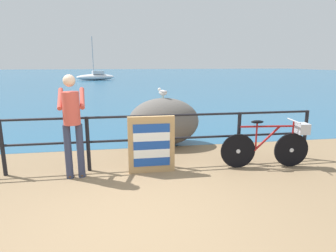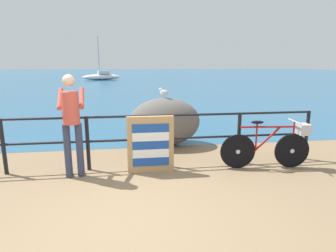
{
  "view_description": "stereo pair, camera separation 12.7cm",
  "coord_description": "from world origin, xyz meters",
  "px_view_note": "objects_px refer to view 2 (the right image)",
  "views": [
    {
      "loc": [
        -0.09,
        -3.36,
        1.96
      ],
      "look_at": [
        0.82,
        2.21,
        0.71
      ],
      "focal_mm": 30.35,
      "sensor_mm": 36.0,
      "label": 1
    },
    {
      "loc": [
        0.03,
        -3.37,
        1.96
      ],
      "look_at": [
        0.82,
        2.21,
        0.71
      ],
      "focal_mm": 30.35,
      "sensor_mm": 36.0,
      "label": 2
    }
  ],
  "objects_px": {
    "person_at_railing": "(72,121)",
    "folded_deckchair_stack": "(151,144)",
    "sailboat": "(102,76)",
    "bicycle": "(273,144)",
    "breakwater_boulder_main": "(165,122)",
    "seagull": "(164,92)"
  },
  "relations": [
    {
      "from": "person_at_railing",
      "to": "folded_deckchair_stack",
      "type": "bearing_deg",
      "value": -95.27
    },
    {
      "from": "bicycle",
      "to": "folded_deckchair_stack",
      "type": "bearing_deg",
      "value": -177.09
    },
    {
      "from": "folded_deckchair_stack",
      "to": "breakwater_boulder_main",
      "type": "bearing_deg",
      "value": 74.3
    },
    {
      "from": "bicycle",
      "to": "seagull",
      "type": "bearing_deg",
      "value": 140.27
    },
    {
      "from": "breakwater_boulder_main",
      "to": "seagull",
      "type": "bearing_deg",
      "value": 120.14
    },
    {
      "from": "breakwater_boulder_main",
      "to": "sailboat",
      "type": "xyz_separation_m",
      "value": [
        -3.87,
        27.8,
        -0.15
      ]
    },
    {
      "from": "folded_deckchair_stack",
      "to": "sailboat",
      "type": "bearing_deg",
      "value": 96.55
    },
    {
      "from": "bicycle",
      "to": "person_at_railing",
      "type": "distance_m",
      "value": 3.69
    },
    {
      "from": "person_at_railing",
      "to": "sailboat",
      "type": "distance_m",
      "value": 29.62
    },
    {
      "from": "person_at_railing",
      "to": "folded_deckchair_stack",
      "type": "relative_size",
      "value": 1.71
    },
    {
      "from": "breakwater_boulder_main",
      "to": "bicycle",
      "type": "bearing_deg",
      "value": -45.17
    },
    {
      "from": "sailboat",
      "to": "bicycle",
      "type": "bearing_deg",
      "value": 83.77
    },
    {
      "from": "bicycle",
      "to": "seagull",
      "type": "distance_m",
      "value": 2.75
    },
    {
      "from": "person_at_railing",
      "to": "breakwater_boulder_main",
      "type": "distance_m",
      "value": 2.56
    },
    {
      "from": "bicycle",
      "to": "folded_deckchair_stack",
      "type": "xyz_separation_m",
      "value": [
        -2.31,
        0.11,
        0.06
      ]
    },
    {
      "from": "folded_deckchair_stack",
      "to": "bicycle",
      "type": "bearing_deg",
      "value": -2.76
    },
    {
      "from": "sailboat",
      "to": "seagull",
      "type": "bearing_deg",
      "value": 80.79
    },
    {
      "from": "bicycle",
      "to": "seagull",
      "type": "xyz_separation_m",
      "value": [
        -1.84,
        1.87,
        0.82
      ]
    },
    {
      "from": "bicycle",
      "to": "seagull",
      "type": "height_order",
      "value": "seagull"
    },
    {
      "from": "folded_deckchair_stack",
      "to": "sailboat",
      "type": "xyz_separation_m",
      "value": [
        -3.39,
        29.52,
        -0.1
      ]
    },
    {
      "from": "bicycle",
      "to": "sailboat",
      "type": "relative_size",
      "value": 0.35
    },
    {
      "from": "person_at_railing",
      "to": "breakwater_boulder_main",
      "type": "height_order",
      "value": "person_at_railing"
    }
  ]
}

